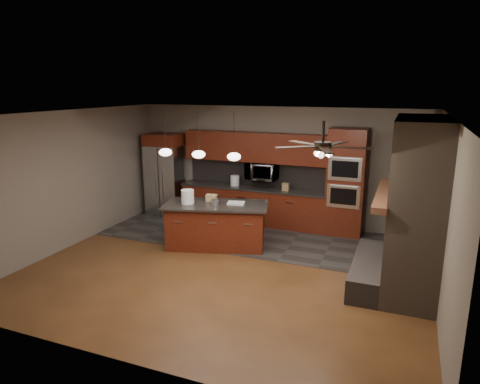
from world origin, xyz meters
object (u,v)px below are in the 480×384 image
at_px(oven_tower, 346,183).
at_px(kitchen_island, 216,225).
at_px(paint_tray, 236,203).
at_px(counter_bucket, 235,181).
at_px(paint_can, 215,202).
at_px(white_bucket, 188,197).
at_px(counter_box, 286,187).
at_px(cardboard_box, 211,198).
at_px(microwave, 262,171).
at_px(refrigerator, 166,174).

relative_size(oven_tower, kitchen_island, 1.04).
distance_m(paint_tray, counter_bucket, 1.75).
distance_m(kitchen_island, paint_can, 0.51).
xyz_separation_m(white_bucket, paint_can, (0.56, 0.11, -0.09)).
bearing_deg(paint_can, oven_tower, 37.88).
distance_m(kitchen_island, counter_box, 2.06).
height_order(white_bucket, cardboard_box, white_bucket).
xyz_separation_m(oven_tower, microwave, (-1.98, 0.06, 0.11)).
height_order(microwave, refrigerator, refrigerator).
bearing_deg(white_bucket, oven_tower, 33.61).
relative_size(oven_tower, microwave, 3.25).
bearing_deg(counter_box, white_bucket, -127.54).
relative_size(oven_tower, refrigerator, 1.13).
bearing_deg(paint_can, counter_box, 60.86).
height_order(white_bucket, paint_can, white_bucket).
distance_m(paint_can, counter_box, 2.04).
bearing_deg(cardboard_box, paint_can, -64.92).
height_order(kitchen_island, paint_tray, paint_tray).
relative_size(refrigerator, counter_box, 11.97).
relative_size(kitchen_island, cardboard_box, 10.43).
distance_m(microwave, cardboard_box, 1.77).
height_order(kitchen_island, paint_can, paint_can).
bearing_deg(white_bucket, refrigerator, 131.28).
relative_size(microwave, kitchen_island, 0.32).
height_order(cardboard_box, counter_box, counter_box).
bearing_deg(microwave, cardboard_box, -108.56).
relative_size(refrigerator, kitchen_island, 0.91).
bearing_deg(kitchen_island, oven_tower, 21.48).
bearing_deg(paint_can, white_bucket, -169.33).
height_order(kitchen_island, counter_bucket, counter_bucket).
xyz_separation_m(microwave, refrigerator, (-2.56, -0.13, -0.25)).
bearing_deg(counter_bucket, kitchen_island, -80.34).
relative_size(oven_tower, counter_box, 13.56).
relative_size(refrigerator, paint_can, 13.22).
bearing_deg(kitchen_island, paint_can, -106.74).
distance_m(oven_tower, refrigerator, 4.54).
bearing_deg(counter_box, kitchen_island, -118.00).
bearing_deg(microwave, kitchen_island, -101.49).
distance_m(microwave, kitchen_island, 2.05).
bearing_deg(microwave, counter_bucket, -175.76).
distance_m(oven_tower, counter_bucket, 2.66).
xyz_separation_m(paint_tray, counter_box, (0.61, 1.56, 0.05)).
height_order(refrigerator, white_bucket, refrigerator).
bearing_deg(counter_box, oven_tower, 3.68).
bearing_deg(kitchen_island, paint_tray, 7.98).
distance_m(white_bucket, counter_box, 2.45).
relative_size(white_bucket, counter_box, 1.61).
bearing_deg(white_bucket, microwave, 64.91).
bearing_deg(oven_tower, counter_bucket, 179.84).
bearing_deg(kitchen_island, counter_box, 44.55).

